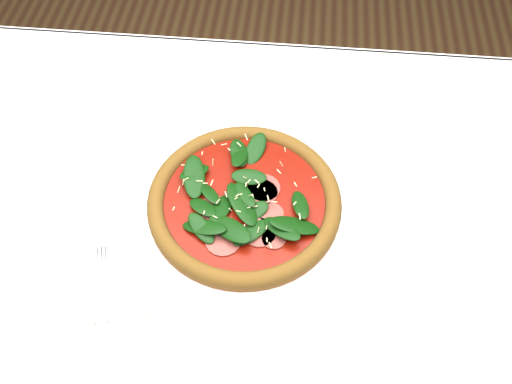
# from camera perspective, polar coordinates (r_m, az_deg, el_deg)

# --- Properties ---
(ground) EXTENTS (6.00, 6.00, 0.00)m
(ground) POSITION_cam_1_polar(r_m,az_deg,el_deg) (1.54, -2.48, -18.00)
(ground) COLOR brown
(ground) RESTS_ON ground
(dining_table) EXTENTS (1.21, 0.81, 0.75)m
(dining_table) POSITION_cam_1_polar(r_m,az_deg,el_deg) (0.94, -3.88, -5.82)
(dining_table) COLOR white
(dining_table) RESTS_ON ground
(plate) EXTENTS (0.33, 0.33, 0.01)m
(plate) POSITION_cam_1_polar(r_m,az_deg,el_deg) (0.86, -1.14, -1.49)
(plate) COLOR white
(plate) RESTS_ON dining_table
(pizza) EXTENTS (0.34, 0.34, 0.04)m
(pizza) POSITION_cam_1_polar(r_m,az_deg,el_deg) (0.84, -1.17, -0.75)
(pizza) COLOR brown
(pizza) RESTS_ON plate
(napkin) EXTENTS (0.15, 0.10, 0.01)m
(napkin) POSITION_cam_1_polar(r_m,az_deg,el_deg) (0.81, -15.10, -10.45)
(napkin) COLOR white
(napkin) RESTS_ON dining_table
(fork) EXTENTS (0.05, 0.13, 0.00)m
(fork) POSITION_cam_1_polar(r_m,az_deg,el_deg) (0.81, -15.26, -8.73)
(fork) COLOR silver
(fork) RESTS_ON napkin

